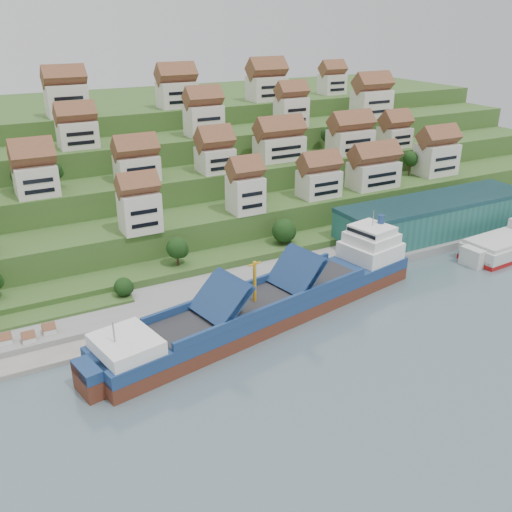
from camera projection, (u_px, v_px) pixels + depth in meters
ground at (312, 305)px, 126.60m from camera, size 300.00×300.00×0.00m
quay at (345, 260)px, 147.00m from camera, size 180.00×14.00×2.20m
pebble_beach at (29, 344)px, 110.95m from camera, size 45.00×20.00×1.00m
hillside at (156, 160)px, 206.30m from camera, size 260.00×128.00×31.00m
hillside_village at (217, 142)px, 168.67m from camera, size 161.69×64.64×29.30m
hillside_trees at (210, 186)px, 154.15m from camera, size 144.37×60.11×31.17m
warehouse at (435, 216)px, 160.11m from camera, size 60.00×15.00×10.00m
flagpole at (353, 247)px, 139.85m from camera, size 1.28×0.16×8.00m
beach_huts at (18, 342)px, 108.44m from camera, size 14.40×3.70×2.20m
cargo_ship at (277, 302)px, 120.86m from camera, size 78.55×26.85×17.23m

